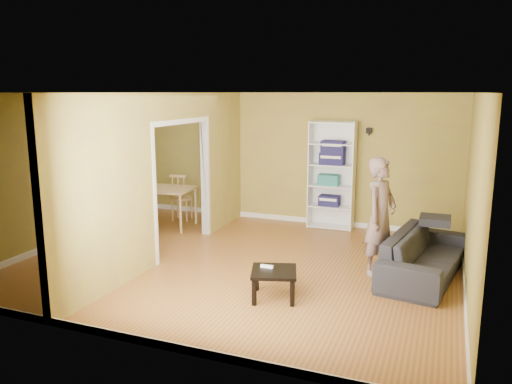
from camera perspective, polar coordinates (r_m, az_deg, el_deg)
room_shell at (r=7.51m, az=-1.98°, el=1.32°), size 6.50×6.50×6.50m
partition at (r=8.06m, az=-9.85°, el=1.84°), size 0.22×5.50×2.60m
wall_speaker at (r=9.62m, az=12.79°, el=6.86°), size 0.10×0.10×0.10m
sofa at (r=7.57m, az=18.74°, el=-6.11°), size 2.31×1.28×0.83m
person at (r=7.33m, az=14.06°, el=-1.62°), size 0.88×0.78×2.01m
bookshelf at (r=9.76m, az=8.72°, el=1.94°), size 0.87×0.38×2.07m
paper_box_navy_a at (r=9.81m, az=8.38°, el=-0.97°), size 0.39×0.25×0.20m
paper_box_teal at (r=9.74m, az=8.30°, el=1.39°), size 0.40×0.26×0.20m
paper_box_navy_b at (r=9.66m, az=8.71°, el=3.82°), size 0.46×0.30×0.23m
paper_box_navy_c at (r=9.63m, az=8.82°, el=5.10°), size 0.44×0.28×0.22m
coffee_table at (r=6.45m, az=2.07°, el=-9.39°), size 0.57×0.57×0.38m
game_controller at (r=6.52m, az=1.26°, el=-8.50°), size 0.17×0.04×0.03m
dining_table at (r=9.91m, az=-10.81°, el=0.04°), size 1.24×0.83×0.78m
chair_left at (r=10.38m, az=-14.79°, el=-1.04°), size 0.46×0.46×0.89m
chair_near at (r=9.50m, az=-12.66°, el=-1.85°), size 0.45×0.45×0.97m
chair_far at (r=10.40m, az=-8.49°, el=-0.53°), size 0.51×0.51×0.98m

